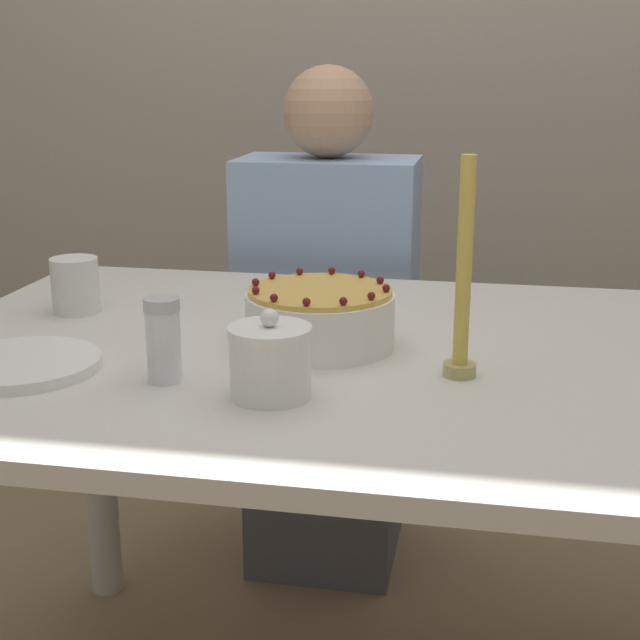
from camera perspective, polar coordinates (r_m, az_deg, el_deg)
The scene contains 9 objects.
wall_behind at distance 2.70m, azimuth 7.84°, elevation 18.51°, with size 8.00×0.05×2.60m.
dining_table at distance 1.40m, azimuth 3.42°, elevation -6.29°, with size 1.46×0.94×0.76m.
cake at distance 1.37m, azimuth 0.00°, elevation 0.16°, with size 0.23×0.23×0.10m.
sugar_bowl at distance 1.16m, azimuth -3.20°, elevation -2.64°, with size 0.11×0.11×0.12m.
sugar_shaker at distance 1.23m, azimuth -10.00°, elevation -1.22°, with size 0.05×0.05×0.12m.
plate_stack at distance 1.34m, azimuth -18.60°, elevation -2.70°, with size 0.23×0.23×0.02m.
candle at distance 1.23m, azimuth 9.15°, elevation 2.05°, with size 0.05×0.05×0.31m.
cup at distance 1.62m, azimuth -15.39°, elevation 2.16°, with size 0.08×0.08×0.10m.
person_man_blue_shirt at distance 2.10m, azimuth 0.50°, elevation -2.46°, with size 0.40×0.34×1.18m.
Camera 1 is at (0.16, -1.29, 1.18)m, focal length 50.00 mm.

